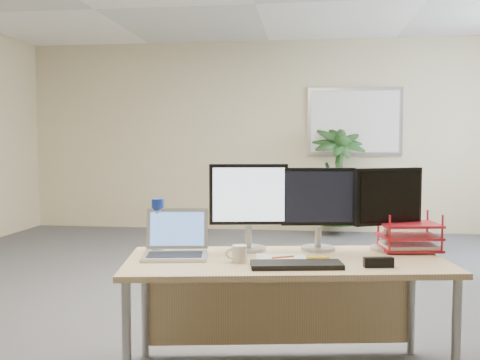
# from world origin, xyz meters

# --- Properties ---
(floor) EXTENTS (8.00, 8.00, 0.00)m
(floor) POSITION_xyz_m (0.00, 0.00, 0.00)
(floor) COLOR #4A4A4F
(floor) RESTS_ON ground
(back_wall) EXTENTS (7.00, 0.04, 2.70)m
(back_wall) POSITION_xyz_m (0.00, 4.00, 1.35)
(back_wall) COLOR beige
(back_wall) RESTS_ON floor
(whiteboard) EXTENTS (1.30, 0.04, 0.95)m
(whiteboard) POSITION_xyz_m (1.20, 3.97, 1.55)
(whiteboard) COLOR #ADAEB2
(whiteboard) RESTS_ON back_wall
(desk) EXTENTS (1.77, 0.97, 0.64)m
(desk) POSITION_xyz_m (0.43, -0.75, 0.51)
(desk) COLOR tan
(desk) RESTS_ON floor
(floor_plant) EXTENTS (1.04, 1.04, 1.50)m
(floor_plant) POSITION_xyz_m (0.95, 3.70, 0.75)
(floor_plant) COLOR #153B17
(floor_plant) RESTS_ON floor
(monitor_left) EXTENTS (0.44, 0.20, 0.49)m
(monitor_left) POSITION_xyz_m (0.23, -0.65, 0.93)
(monitor_left) COLOR #A3A3A7
(monitor_left) RESTS_ON desk
(monitor_right) EXTENTS (0.42, 0.19, 0.47)m
(monitor_right) POSITION_xyz_m (0.62, -0.58, 0.92)
(monitor_right) COLOR #A3A3A7
(monitor_right) RESTS_ON desk
(monitor_dark) EXTENTS (0.40, 0.21, 0.47)m
(monitor_dark) POSITION_xyz_m (1.02, -0.52, 0.92)
(monitor_dark) COLOR #A3A3A7
(monitor_dark) RESTS_ON desk
(laptop) EXTENTS (0.39, 0.35, 0.25)m
(laptop) POSITION_xyz_m (-0.15, -0.83, 0.71)
(laptop) COLOR #BBBBBF
(laptop) RESTS_ON desk
(keyboard) EXTENTS (0.47, 0.22, 0.03)m
(keyboard) POSITION_xyz_m (0.51, -1.02, 0.66)
(keyboard) COLOR black
(keyboard) RESTS_ON desk
(coffee_mug) EXTENTS (0.11, 0.08, 0.09)m
(coffee_mug) POSITION_xyz_m (0.21, -0.94, 0.69)
(coffee_mug) COLOR white
(coffee_mug) RESTS_ON desk
(spiral_notebook) EXTENTS (0.28, 0.22, 0.01)m
(spiral_notebook) POSITION_xyz_m (0.42, -0.85, 0.65)
(spiral_notebook) COLOR silver
(spiral_notebook) RESTS_ON desk
(orange_pen) EXTENTS (0.12, 0.07, 0.01)m
(orange_pen) POSITION_xyz_m (0.43, -0.87, 0.66)
(orange_pen) COLOR #DD4A18
(orange_pen) RESTS_ON spiral_notebook
(yellow_highlighter) EXTENTS (0.13, 0.04, 0.02)m
(yellow_highlighter) POSITION_xyz_m (0.61, -0.83, 0.65)
(yellow_highlighter) COLOR yellow
(yellow_highlighter) RESTS_ON desk
(water_bottle) EXTENTS (0.08, 0.08, 0.30)m
(water_bottle) POSITION_xyz_m (-0.28, -0.71, 0.79)
(water_bottle) COLOR silver
(water_bottle) RESTS_ON desk
(letter_tray) EXTENTS (0.36, 0.29, 0.15)m
(letter_tray) POSITION_xyz_m (1.14, -0.53, 0.71)
(letter_tray) COLOR red
(letter_tray) RESTS_ON desk
(stapler) EXTENTS (0.15, 0.06, 0.05)m
(stapler) POSITION_xyz_m (0.91, -0.97, 0.67)
(stapler) COLOR black
(stapler) RESTS_ON desk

